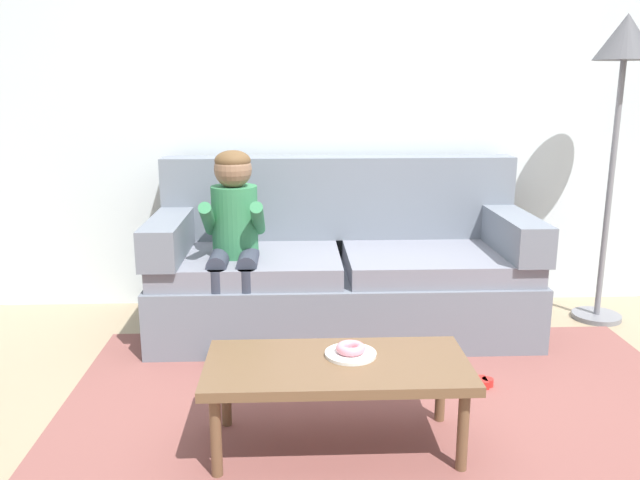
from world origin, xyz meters
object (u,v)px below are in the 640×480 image
object	(u,v)px
donut	(351,348)
toy_controller	(470,384)
person_child	(234,229)
floor_lamp	(623,68)
couch	(341,271)
coffee_table	(337,372)

from	to	relation	value
donut	toy_controller	bearing A→B (deg)	34.90
person_child	floor_lamp	size ratio (longest dim) A/B	0.60
couch	donut	distance (m)	1.30
person_child	toy_controller	distance (m)	1.50
coffee_table	donut	xyz separation A→B (m)	(0.06, 0.06, 0.07)
coffee_table	toy_controller	xyz separation A→B (m)	(0.69, 0.50, -0.31)
coffee_table	person_child	size ratio (longest dim) A/B	0.96
coffee_table	donut	size ratio (longest dim) A/B	8.77
couch	toy_controller	bearing A→B (deg)	-55.97
person_child	floor_lamp	distance (m)	2.44
couch	donut	bearing A→B (deg)	-92.60
person_child	floor_lamp	world-z (taller)	floor_lamp
couch	floor_lamp	bearing A→B (deg)	2.71
coffee_table	floor_lamp	distance (m)	2.57
donut	couch	bearing A→B (deg)	87.40
toy_controller	coffee_table	bearing A→B (deg)	-144.59
toy_controller	floor_lamp	xyz separation A→B (m)	(1.07, 0.93, 1.52)
person_child	toy_controller	size ratio (longest dim) A/B	4.87
coffee_table	toy_controller	size ratio (longest dim) A/B	4.66
floor_lamp	coffee_table	bearing A→B (deg)	-140.85
couch	donut	world-z (taller)	couch
coffee_table	floor_lamp	size ratio (longest dim) A/B	0.57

